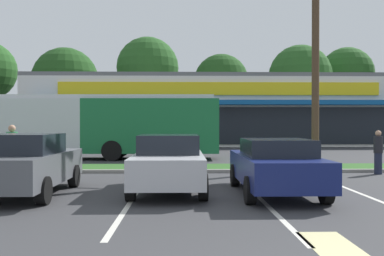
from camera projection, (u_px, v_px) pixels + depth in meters
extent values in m
cube|color=#2D5B23|center=(209.00, 168.00, 17.26)|extent=(56.00, 2.20, 0.12)
cube|color=gray|center=(212.00, 171.00, 16.04)|extent=(56.00, 0.24, 0.12)
cube|color=silver|center=(125.00, 211.00, 9.01)|extent=(0.12, 4.80, 0.01)
cube|color=silver|center=(276.00, 214.00, 8.71)|extent=(0.12, 4.80, 0.01)
cube|color=silver|center=(370.00, 197.00, 10.67)|extent=(0.12, 4.80, 0.01)
cube|color=beige|center=(332.00, 245.00, 6.47)|extent=(0.70, 1.60, 0.01)
cube|color=silver|center=(214.00, 113.00, 39.23)|extent=(30.86, 11.74, 5.50)
cube|color=black|center=(220.00, 126.00, 33.33)|extent=(25.92, 0.08, 2.86)
cube|color=#0F4C8C|center=(220.00, 102.00, 32.66)|extent=(29.01, 1.40, 0.35)
cube|color=yellow|center=(220.00, 89.00, 33.26)|extent=(24.69, 0.16, 0.99)
cube|color=slate|center=(214.00, 81.00, 39.20)|extent=(30.86, 11.74, 0.30)
cylinder|color=#473323|center=(65.00, 123.00, 48.56)|extent=(0.44, 0.44, 3.83)
sphere|color=#1E4719|center=(65.00, 81.00, 48.51)|extent=(7.41, 7.41, 7.41)
cylinder|color=#473323|center=(148.00, 115.00, 48.78)|extent=(0.44, 0.44, 5.46)
sphere|color=#23511E|center=(148.00, 68.00, 48.73)|extent=(6.97, 6.97, 6.97)
cylinder|color=#473323|center=(221.00, 121.00, 48.79)|extent=(0.44, 0.44, 4.29)
sphere|color=#1E4719|center=(221.00, 81.00, 48.74)|extent=(6.12, 6.12, 6.12)
cylinder|color=#473323|center=(300.00, 120.00, 46.07)|extent=(0.44, 0.44, 4.33)
sphere|color=#23511E|center=(300.00, 76.00, 46.02)|extent=(6.68, 6.68, 6.68)
cylinder|color=#473323|center=(346.00, 117.00, 50.58)|extent=(0.44, 0.44, 5.28)
sphere|color=#23511E|center=(347.00, 74.00, 50.53)|extent=(6.21, 6.21, 6.21)
cylinder|color=#4C3826|center=(316.00, 36.00, 17.54)|extent=(0.30, 0.30, 10.78)
cube|color=#196638|center=(152.00, 126.00, 22.21)|extent=(6.80, 2.70, 2.70)
cube|color=silver|center=(33.00, 126.00, 22.21)|extent=(5.58, 2.67, 2.70)
cube|color=silver|center=(98.00, 98.00, 22.20)|extent=(11.82, 2.56, 0.20)
cube|color=black|center=(103.00, 117.00, 23.51)|extent=(11.28, 0.31, 1.19)
cylinder|color=black|center=(5.00, 151.00, 21.05)|extent=(1.01, 0.32, 1.00)
cylinder|color=black|center=(24.00, 148.00, 23.40)|extent=(1.01, 0.32, 1.00)
cylinder|color=black|center=(112.00, 151.00, 21.05)|extent=(1.01, 0.32, 1.00)
cylinder|color=black|center=(120.00, 148.00, 23.40)|extent=(1.01, 0.32, 1.00)
cylinder|color=black|center=(181.00, 151.00, 21.05)|extent=(1.01, 0.32, 1.00)
cylinder|color=black|center=(182.00, 148.00, 23.40)|extent=(1.01, 0.32, 1.00)
cube|color=brown|center=(19.00, 163.00, 15.01)|extent=(1.60, 0.45, 0.06)
cube|color=brown|center=(17.00, 155.00, 14.81)|extent=(1.60, 0.06, 0.44)
cube|color=#333338|center=(37.00, 170.00, 15.02)|extent=(0.08, 0.36, 0.45)
cube|color=#333338|center=(1.00, 170.00, 15.00)|extent=(0.08, 0.36, 0.45)
cube|color=#515459|center=(25.00, 168.00, 11.03)|extent=(1.89, 4.39, 0.75)
cube|color=black|center=(22.00, 144.00, 10.81)|extent=(1.66, 1.98, 0.50)
cylinder|color=black|center=(11.00, 176.00, 12.38)|extent=(0.22, 0.64, 0.64)
cylinder|color=black|center=(74.00, 176.00, 12.42)|extent=(0.22, 0.64, 0.64)
cylinder|color=black|center=(44.00, 191.00, 9.70)|extent=(0.22, 0.64, 0.64)
cube|color=#B7B7BC|center=(169.00, 167.00, 11.49)|extent=(1.80, 4.21, 0.70)
cube|color=black|center=(169.00, 144.00, 11.69)|extent=(1.58, 1.89, 0.50)
cylinder|color=black|center=(203.00, 187.00, 10.21)|extent=(0.22, 0.64, 0.64)
cylinder|color=black|center=(131.00, 188.00, 10.17)|extent=(0.22, 0.64, 0.64)
cylinder|color=black|center=(199.00, 174.00, 12.81)|extent=(0.22, 0.64, 0.64)
cylinder|color=black|center=(141.00, 174.00, 12.78)|extent=(0.22, 0.64, 0.64)
cube|color=navy|center=(275.00, 168.00, 11.18)|extent=(1.82, 4.53, 0.69)
cube|color=black|center=(277.00, 147.00, 10.95)|extent=(1.60, 2.04, 0.43)
cylinder|color=black|center=(235.00, 175.00, 12.57)|extent=(0.22, 0.64, 0.64)
cylinder|color=black|center=(294.00, 175.00, 12.60)|extent=(0.22, 0.64, 0.64)
cylinder|color=black|center=(250.00, 190.00, 9.76)|extent=(0.22, 0.64, 0.64)
cylinder|color=black|center=(326.00, 190.00, 9.80)|extent=(0.22, 0.64, 0.64)
cylinder|color=#1E2338|center=(378.00, 164.00, 15.57)|extent=(0.27, 0.27, 0.76)
cylinder|color=black|center=(378.00, 145.00, 15.57)|extent=(0.32, 0.32, 0.60)
sphere|color=tan|center=(378.00, 133.00, 15.56)|extent=(0.21, 0.21, 0.21)
cylinder|color=#1E2338|center=(12.00, 165.00, 14.42)|extent=(0.31, 0.31, 0.86)
cylinder|color=#338C4C|center=(12.00, 142.00, 14.42)|extent=(0.36, 0.36, 0.68)
sphere|color=tan|center=(12.00, 128.00, 14.41)|extent=(0.24, 0.24, 0.24)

